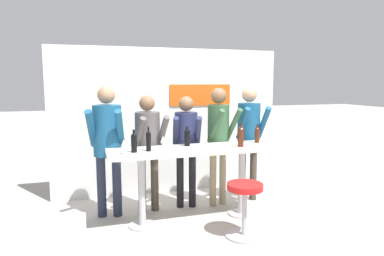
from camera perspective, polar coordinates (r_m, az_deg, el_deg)
name	(u,v)px	position (r m, az deg, el deg)	size (l,w,h in m)	color
ground_plane	(194,220)	(4.82, 0.32, -15.07)	(40.00, 40.00, 0.00)	#B2ADA3
back_wall	(170,121)	(5.80, -3.71, 1.21)	(3.86, 0.12, 2.42)	silver
tasting_table	(194,160)	(4.56, 0.33, -5.29)	(2.26, 0.58, 1.00)	silver
bar_stool	(245,201)	(4.25, 8.77, -11.96)	(0.46, 0.46, 0.66)	#B2B2B7
person_far_left	(108,137)	(4.77, -13.90, -1.49)	(0.53, 0.64, 1.81)	#23283D
person_left	(148,140)	(4.87, -7.37, -2.07)	(0.48, 0.58, 1.68)	#473D33
person_center_left	(186,139)	(5.01, -0.98, -1.87)	(0.47, 0.57, 1.66)	black
person_center	(219,132)	(5.10, 4.47, -0.71)	(0.45, 0.58, 1.78)	gray
person_center_right	(249,130)	(5.36, 9.46, -0.40)	(0.43, 0.56, 1.79)	#473D33
wine_bottle_0	(257,134)	(4.96, 10.81, -1.02)	(0.06, 0.06, 0.26)	#4C1E0F
wine_bottle_1	(241,136)	(4.61, 8.14, -1.32)	(0.08, 0.08, 0.31)	#4C1E0F
wine_bottle_2	(149,140)	(4.31, -7.26, -2.02)	(0.06, 0.06, 0.31)	black
wine_bottle_3	(134,142)	(4.26, -9.65, -2.28)	(0.07, 0.07, 0.28)	black
wine_bottle_4	(187,137)	(4.62, -0.81, -1.44)	(0.08, 0.08, 0.27)	black
wine_glass_0	(124,144)	(4.19, -11.33, -2.58)	(0.07, 0.07, 0.18)	silver
wine_glass_1	(163,140)	(4.39, -4.87, -1.99)	(0.07, 0.07, 0.18)	silver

